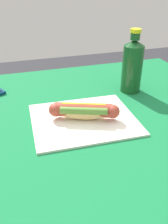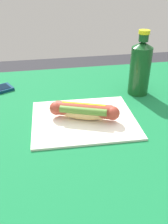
# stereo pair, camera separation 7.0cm
# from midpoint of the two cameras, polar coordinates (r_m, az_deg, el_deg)

# --- Properties ---
(dining_table) EXTENTS (1.21, 0.90, 0.76)m
(dining_table) POSITION_cam_midpoint_polar(r_m,az_deg,el_deg) (0.79, -2.54, -10.53)
(dining_table) COLOR brown
(dining_table) RESTS_ON ground
(paper_wrapper) EXTENTS (0.31, 0.26, 0.01)m
(paper_wrapper) POSITION_cam_midpoint_polar(r_m,az_deg,el_deg) (0.71, 2.81, -1.96)
(paper_wrapper) COLOR silver
(paper_wrapper) RESTS_ON dining_table
(hot_dog) EXTENTS (0.19, 0.10, 0.05)m
(hot_dog) POSITION_cam_midpoint_polar(r_m,az_deg,el_deg) (0.70, 2.86, 0.08)
(hot_dog) COLOR #E5BC75
(hot_dog) RESTS_ON paper_wrapper
(soda_bottle) EXTENTS (0.07, 0.07, 0.22)m
(soda_bottle) POSITION_cam_midpoint_polar(r_m,az_deg,el_deg) (0.87, 15.15, 9.91)
(soda_bottle) COLOR #14471E
(soda_bottle) RESTS_ON dining_table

